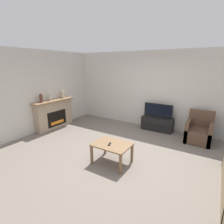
{
  "coord_description": "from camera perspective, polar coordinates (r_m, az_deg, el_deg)",
  "views": [
    {
      "loc": [
        1.93,
        -3.63,
        2.22
      ],
      "look_at": [
        -0.73,
        0.65,
        0.85
      ],
      "focal_mm": 28.0,
      "sensor_mm": 36.0,
      "label": 1
    }
  ],
  "objects": [
    {
      "name": "tv_stand",
      "position": [
        6.29,
        14.54,
        -3.75
      ],
      "size": [
        1.06,
        0.41,
        0.46
      ],
      "color": "black",
      "rests_on": "ground"
    },
    {
      "name": "remote",
      "position": [
        4.01,
        -0.82,
        -10.43
      ],
      "size": [
        0.08,
        0.16,
        0.02
      ],
      "rotation": [
        0.0,
        0.0,
        0.3
      ],
      "color": "black",
      "rests_on": "coffee_table"
    },
    {
      "name": "ground_plane",
      "position": [
        4.67,
        3.45,
        -13.19
      ],
      "size": [
        24.0,
        24.0,
        0.0
      ],
      "primitive_type": "plane",
      "color": "slate"
    },
    {
      "name": "fireplace",
      "position": [
        6.6,
        -18.38,
        -0.49
      ],
      "size": [
        0.4,
        1.59,
        1.02
      ],
      "color": "tan",
      "rests_on": "ground"
    },
    {
      "name": "wall_left",
      "position": [
        6.34,
        -22.76,
        6.14
      ],
      "size": [
        0.06,
        12.0,
        2.7
      ],
      "color": "beige",
      "rests_on": "ground"
    },
    {
      "name": "armchair",
      "position": [
        5.8,
        26.52,
        -5.87
      ],
      "size": [
        0.7,
        0.76,
        0.9
      ],
      "color": "brown",
      "rests_on": "ground"
    },
    {
      "name": "coffee_table",
      "position": [
        4.07,
        -0.01,
        -11.2
      ],
      "size": [
        0.84,
        0.63,
        0.47
      ],
      "color": "brown",
      "rests_on": "ground"
    },
    {
      "name": "mantel_vase_left",
      "position": [
        6.17,
        -22.15,
        4.19
      ],
      "size": [
        0.1,
        0.1,
        0.29
      ],
      "color": "#512D23",
      "rests_on": "fireplace"
    },
    {
      "name": "wall_back",
      "position": [
        6.35,
        13.94,
        6.89
      ],
      "size": [
        12.0,
        0.06,
        2.7
      ],
      "color": "beige",
      "rests_on": "ground"
    },
    {
      "name": "mantel_vase_centre_left",
      "position": [
        6.38,
        -19.58,
        4.9
      ],
      "size": [
        0.07,
        0.07,
        0.32
      ],
      "color": "beige",
      "rests_on": "fireplace"
    },
    {
      "name": "tv",
      "position": [
        6.16,
        14.81,
        0.24
      ],
      "size": [
        0.97,
        0.18,
        0.48
      ],
      "color": "black",
      "rests_on": "tv_stand"
    },
    {
      "name": "mantel_vase_right",
      "position": [
        6.76,
        -15.64,
        5.56
      ],
      "size": [
        0.13,
        0.13,
        0.28
      ],
      "color": "beige",
      "rests_on": "fireplace"
    }
  ]
}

